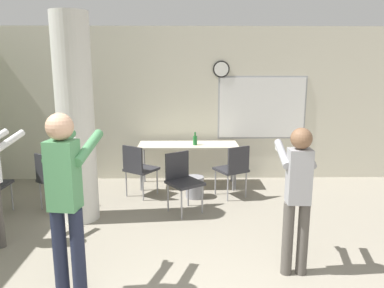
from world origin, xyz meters
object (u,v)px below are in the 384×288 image
(bottle_on_table, at_px, (195,140))
(person_playing_side, at_px, (297,190))
(folding_table, at_px, (188,147))
(chair_table_left, at_px, (138,167))
(chair_near_pillar, at_px, (53,177))
(person_playing_front, at_px, (66,192))
(chair_table_front, at_px, (182,178))
(chair_table_right, at_px, (233,167))

(bottle_on_table, xyz_separation_m, person_playing_side, (0.95, -2.81, 0.06))
(folding_table, height_order, chair_table_left, chair_table_left)
(person_playing_side, bearing_deg, bottle_on_table, 108.70)
(chair_near_pillar, xyz_separation_m, person_playing_front, (0.89, -2.14, 0.51))
(chair_near_pillar, bearing_deg, chair_table_front, -2.29)
(chair_near_pillar, distance_m, person_playing_front, 2.37)
(person_playing_side, xyz_separation_m, person_playing_front, (-2.18, -0.36, 0.11))
(chair_table_right, distance_m, chair_table_left, 1.54)
(chair_table_right, xyz_separation_m, person_playing_side, (0.34, -2.27, 0.40))
(chair_table_right, bearing_deg, chair_near_pillar, -169.74)
(chair_table_front, bearing_deg, chair_table_left, 139.00)
(chair_table_right, bearing_deg, folding_table, 140.06)
(bottle_on_table, height_order, chair_near_pillar, bottle_on_table)
(chair_table_front, height_order, person_playing_front, person_playing_front)
(chair_table_left, height_order, person_playing_front, person_playing_front)
(chair_near_pillar, bearing_deg, bottle_on_table, 26.04)
(bottle_on_table, relative_size, chair_table_front, 0.26)
(folding_table, bearing_deg, chair_table_left, -145.55)
(folding_table, height_order, chair_table_front, chair_table_front)
(chair_table_right, height_order, chair_table_front, same)
(chair_near_pillar, bearing_deg, person_playing_front, -67.48)
(person_playing_front, bearing_deg, chair_table_front, 63.85)
(chair_table_front, distance_m, person_playing_front, 2.36)
(chair_table_right, xyz_separation_m, person_playing_front, (-1.84, -2.63, 0.51))
(chair_table_left, xyz_separation_m, person_playing_side, (1.88, -2.32, 0.40))
(person_playing_front, bearing_deg, folding_table, 71.07)
(chair_table_front, relative_size, person_playing_side, 0.56)
(chair_near_pillar, xyz_separation_m, chair_table_left, (1.19, 0.54, 0.00))
(chair_table_left, bearing_deg, chair_near_pillar, -155.34)
(bottle_on_table, height_order, chair_table_right, bottle_on_table)
(bottle_on_table, distance_m, chair_table_left, 1.11)
(person_playing_side, bearing_deg, chair_table_front, 124.49)
(folding_table, height_order, person_playing_side, person_playing_side)
(chair_near_pillar, bearing_deg, chair_table_left, 24.66)
(chair_table_right, height_order, chair_table_left, same)
(chair_table_left, relative_size, chair_table_front, 1.00)
(chair_table_right, xyz_separation_m, chair_near_pillar, (-2.73, -0.49, 0.00))
(folding_table, distance_m, person_playing_side, 3.08)
(chair_table_right, height_order, person_playing_front, person_playing_front)
(chair_near_pillar, relative_size, chair_table_left, 1.00)
(folding_table, height_order, person_playing_front, person_playing_front)
(person_playing_side, bearing_deg, person_playing_front, -170.60)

